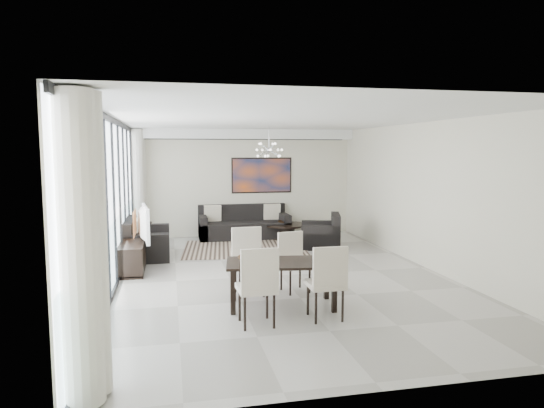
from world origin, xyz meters
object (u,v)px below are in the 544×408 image
object	(u,v)px
sofa_main	(244,227)
tv_console	(132,255)
television	(139,224)
coffee_table	(286,230)
dining_table	(282,267)

from	to	relation	value
sofa_main	tv_console	size ratio (longest dim) A/B	1.34
television	sofa_main	bearing A→B (deg)	-46.95
coffee_table	sofa_main	distance (m)	1.13
tv_console	television	bearing A→B (deg)	-17.05
coffee_table	tv_console	size ratio (longest dim) A/B	0.63
television	tv_console	bearing A→B (deg)	66.32
tv_console	dining_table	xyz separation A→B (m)	(2.38, -2.91, 0.32)
tv_console	television	world-z (taller)	television
coffee_table	sofa_main	size ratio (longest dim) A/B	0.47
dining_table	tv_console	bearing A→B (deg)	129.33
television	dining_table	distance (m)	3.63
coffee_table	sofa_main	world-z (taller)	sofa_main
sofa_main	tv_console	xyz separation A→B (m)	(-2.69, -2.93, -0.01)
tv_console	sofa_main	bearing A→B (deg)	47.47
coffee_table	tv_console	world-z (taller)	tv_console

